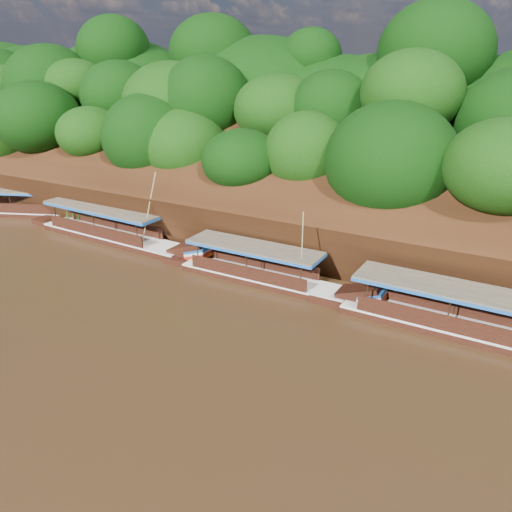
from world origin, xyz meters
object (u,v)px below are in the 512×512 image
at_px(boat_2, 121,235).
at_px(boat_3, 32,209).
at_px(boat_1, 273,276).
at_px(boat_0, 482,329).

xyz_separation_m(boat_2, boat_3, (-11.33, 1.25, -0.05)).
relative_size(boat_2, boat_3, 1.27).
bearing_deg(boat_2, boat_1, -1.99).
bearing_deg(boat_3, boat_0, -26.96).
bearing_deg(boat_3, boat_2, -28.91).
bearing_deg(boat_2, boat_0, -1.28).
height_order(boat_0, boat_2, boat_2).
distance_m(boat_1, boat_3, 24.39).
xyz_separation_m(boat_1, boat_2, (-12.97, 0.95, 0.05)).
relative_size(boat_1, boat_2, 0.82).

